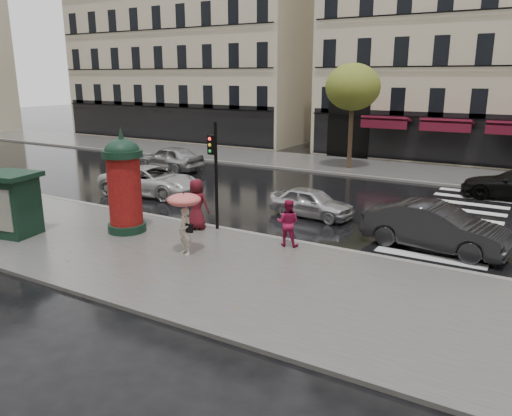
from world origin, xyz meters
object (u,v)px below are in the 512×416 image
Objects in this scene: car_white at (150,181)px; car_far_silver at (170,158)px; car_silver at (312,202)px; morris_column at (124,182)px; woman_red at (288,223)px; man_burgundy at (197,204)px; woman_umbrella at (184,213)px; car_darkgrey at (435,227)px; newsstand at (11,203)px; traffic_light at (215,166)px.

car_far_silver is at bearing 24.41° from car_white.
car_silver is at bearing 70.96° from car_far_silver.
morris_column is 1.08× the size of car_silver.
car_far_silver is (-12.28, 5.34, 0.16)m from car_silver.
woman_red is 6.34m from morris_column.
man_burgundy reaches higher than car_white.
morris_column is at bearing 37.45° from car_far_silver.
car_far_silver is (-3.53, 5.73, 0.07)m from car_white.
morris_column reaches higher than man_burgundy.
woman_umbrella is 16.16m from car_far_silver.
car_silver is at bearing 79.78° from car_darkgrey.
car_darkgrey reaches higher than car_white.
newsstand reaches higher than woman_red.
man_burgundy is 2.82m from morris_column.
morris_column is 6.68m from car_white.
morris_column reaches higher than car_far_silver.
morris_column is at bearing -152.85° from car_white.
car_darkgrey is 19.01m from car_far_silver.
woman_umbrella is at bearing 12.96° from newsstand.
traffic_light is at bearing 34.69° from morris_column.
morris_column is 4.17m from newsstand.
man_burgundy is 8.72m from car_darkgrey.
woman_red is 4.32m from car_silver.
morris_column reaches higher than car_white.
car_silver is (8.34, 8.26, -0.70)m from newsstand.
woman_red is 0.42× the size of morris_column.
car_white is at bearing -32.95° from woman_red.
newsstand is at bearing -167.04° from woman_umbrella.
woman_red is at bearing 44.83° from woman_umbrella.
traffic_light is 0.88× the size of car_far_silver.
car_far_silver is at bearing 71.94° from car_silver.
morris_column is at bearing 29.46° from man_burgundy.
traffic_light is (2.78, 1.92, 0.59)m from morris_column.
morris_column is 0.97× the size of traffic_light.
car_darkgrey is at bearing 21.66° from morris_column.
car_far_silver is (-10.00, 9.22, -1.81)m from traffic_light.
man_burgundy reaches higher than car_far_silver.
car_far_silver is (-3.93, 13.60, -0.53)m from newsstand.
newsstand is at bearing -143.18° from morris_column.
woman_red is at bearing 126.71° from car_darkgrey.
morris_column is 11.32m from car_darkgrey.
morris_column is 1.70× the size of newsstand.
car_silver is at bearing 77.20° from woman_umbrella.
car_darkgrey is (5.41, -1.64, 0.17)m from car_silver.
car_darkgrey is 1.05× the size of car_far_silver.
morris_column is (-6.04, -1.60, 1.07)m from woman_red.
car_white is at bearing 124.35° from morris_column.
car_silver is (5.05, 5.80, -1.39)m from morris_column.
car_white is at bearing 97.97° from car_silver.
man_burgundy is at bearing -11.57° from woman_red.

